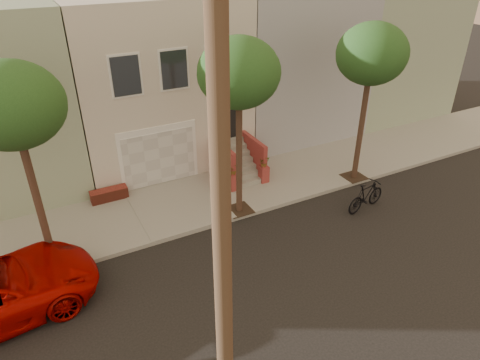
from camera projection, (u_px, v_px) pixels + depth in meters
ground at (270, 287)px, 12.68m from camera, size 90.00×90.00×0.00m
sidewalk at (199, 200)px, 16.77m from camera, size 40.00×3.70×0.15m
house_row at (146, 73)px, 19.52m from camera, size 33.10×11.70×7.00m
tree_left at (12, 107)px, 10.88m from camera, size 2.70×2.57×6.30m
tree_mid at (239, 74)px, 13.51m from camera, size 2.70×2.57×6.30m
tree_right at (372, 55)px, 15.73m from camera, size 2.70×2.57×6.30m
motorcycle at (366, 196)px, 16.07m from camera, size 1.98×0.85×1.15m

